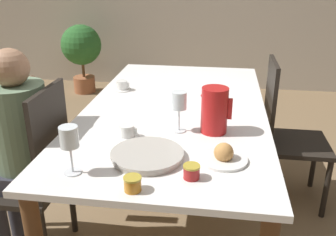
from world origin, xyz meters
name	(u,v)px	position (x,y,z in m)	size (l,w,h in m)	color
ground_plane	(174,216)	(0.00, 0.00, 0.00)	(20.00, 20.00, 0.00)	#7F6647
dining_table	(175,122)	(0.00, 0.00, 0.68)	(1.04, 1.92, 0.77)	white
chair_person_side	(35,173)	(-0.70, -0.42, 0.51)	(0.42, 0.42, 0.99)	black
chair_opposite	(285,132)	(0.70, 0.32, 0.51)	(0.42, 0.42, 0.99)	black
person_seated	(16,139)	(-0.79, -0.39, 0.70)	(0.39, 0.41, 1.18)	#33333D
red_pitcher	(214,110)	(0.23, -0.31, 0.89)	(0.16, 0.13, 0.23)	red
wine_glass_water	(179,102)	(0.06, -0.33, 0.92)	(0.07, 0.07, 0.21)	white
wine_glass_juice	(69,140)	(-0.31, -0.80, 0.92)	(0.07, 0.07, 0.20)	white
teacup_near_person	(127,132)	(-0.18, -0.44, 0.80)	(0.12, 0.12, 0.06)	white
teacup_across	(122,86)	(-0.39, 0.27, 0.80)	(0.12, 0.12, 0.06)	white
serving_tray	(147,155)	(-0.04, -0.63, 0.79)	(0.32, 0.32, 0.03)	#B7B2A8
bread_plate	(223,156)	(0.28, -0.61, 0.79)	(0.21, 0.21, 0.08)	white
jam_jar_amber	(192,171)	(0.16, -0.77, 0.80)	(0.07, 0.07, 0.06)	#A81E1E
jam_jar_red	(133,183)	(-0.04, -0.89, 0.80)	(0.07, 0.07, 0.06)	#C67A1E
potted_plant	(82,49)	(-1.50, 2.44, 0.56)	(0.50, 0.50, 0.87)	#A8603D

